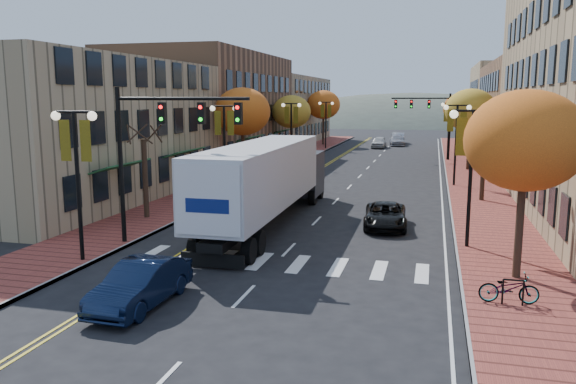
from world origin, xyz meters
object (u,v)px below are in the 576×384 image
Objects in this scene: navy_sedan at (141,284)px; black_suv at (385,215)px; semi_truck at (269,177)px; bicycle at (509,288)px.

navy_sedan reaches higher than black_suv.
semi_truck reaches higher than black_suv.
semi_truck is at bearing 44.38° from bicycle.
semi_truck is at bearing 88.81° from navy_sedan.
bicycle is at bearing -69.62° from black_suv.
semi_truck is 14.29m from bicycle.
bicycle is (4.70, -10.21, 0.00)m from black_suv.
black_suv is 2.47× the size of bicycle.
black_suv is at bearing 7.43° from semi_truck.
black_suv is 11.25m from bicycle.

